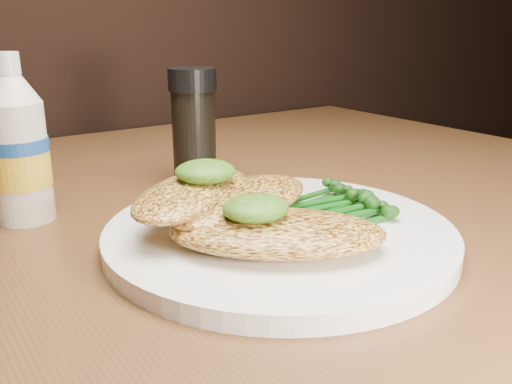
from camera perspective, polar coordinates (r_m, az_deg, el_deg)
plate at (r=0.46m, az=2.49°, el=-4.39°), size 0.29×0.29×0.02m
chicken_front at (r=0.40m, az=2.23°, el=-4.26°), size 0.18×0.17×0.03m
chicken_mid at (r=0.45m, az=-1.54°, el=-0.87°), size 0.17×0.12×0.02m
chicken_back at (r=0.45m, az=-6.60°, el=-0.13°), size 0.16×0.14×0.02m
pesto_front at (r=0.40m, az=-0.05°, el=-1.69°), size 0.06×0.06×0.02m
pesto_back at (r=0.44m, az=-5.38°, el=2.16°), size 0.06×0.06×0.02m
broccolini_bundle at (r=0.47m, az=6.95°, el=-1.32°), size 0.16×0.13×0.02m
mayo_bottle at (r=0.53m, az=-23.92°, el=5.09°), size 0.07×0.07×0.15m
pepper_grinder at (r=0.61m, az=-6.56°, el=6.84°), size 0.07×0.07×0.13m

